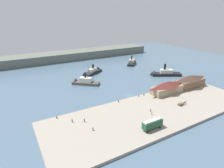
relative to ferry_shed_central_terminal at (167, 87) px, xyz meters
The scene contains 21 objects.
ground_plane 22.93m from the ferry_shed_central_terminal, 155.13° to the left, with size 320.00×320.00×0.00m, color slate.
quay_promenade 24.28m from the ferry_shed_central_terminal, 148.24° to the right, with size 110.00×36.00×1.20m, color #9E9384.
seawall_edge 21.59m from the ferry_shed_central_terminal, 164.02° to the left, with size 110.00×0.80×1.00m, color gray.
ferry_shed_central_terminal is the anchor object (origin of this frame).
ferry_shed_east_terminal 20.08m from the ferry_shed_central_terminal, ahead, with size 20.71×8.40×7.82m.
street_tram 40.61m from the ferry_shed_central_terminal, 143.58° to the right, with size 9.16×2.80×4.25m.
horse_cart 16.34m from the ferry_shed_central_terminal, 106.49° to the right, with size 5.73×1.65×1.87m.
pedestrian_at_waters_edge 55.34m from the ferry_shed_central_terminal, behind, with size 0.44×0.44×1.77m.
pedestrian_walking_west 56.05m from the ferry_shed_central_terminal, 166.64° to the right, with size 0.41×0.41×1.64m.
pedestrian_by_tram 59.92m from the ferry_shed_central_terminal, behind, with size 0.44×0.44×1.79m.
pedestrian_near_cart 27.01m from the ferry_shed_central_terminal, 151.80° to the right, with size 0.40×0.40×1.60m.
pedestrian_near_east_shed 29.59m from the ferry_shed_central_terminal, 148.64° to the right, with size 0.38×0.38×1.54m.
mooring_post_east 15.15m from the ferry_shed_central_terminal, 164.08° to the left, with size 0.44×0.44×0.90m, color black.
mooring_post_west 65.02m from the ferry_shed_central_terminal, behind, with size 0.44×0.44×0.90m, color black.
mooring_post_center_west 18.63m from the ferry_shed_central_terminal, 166.86° to the left, with size 0.44×0.44×0.90m, color black.
mooring_post_center_east 32.01m from the ferry_shed_central_terminal, behind, with size 0.44×0.44×0.90m, color black.
ferry_approaching_west 56.18m from the ferry_shed_central_terminal, 131.28° to the left, with size 18.82×17.44×10.44m.
ferry_mid_harbor 64.82m from the ferry_shed_central_terminal, 107.19° to the left, with size 20.22×14.74×9.57m.
ferry_outer_harbor 74.66m from the ferry_shed_central_terminal, 70.43° to the left, with size 17.31×17.91×10.48m.
ferry_near_quay 38.04m from the ferry_shed_central_terminal, 49.24° to the left, with size 24.42×17.62×11.31m.
far_headland 121.14m from the ferry_shed_central_terminal, 99.66° to the left, with size 180.00×24.00×8.00m, color #60665B.
Camera 1 is at (-59.75, -82.26, 46.26)m, focal length 29.98 mm.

